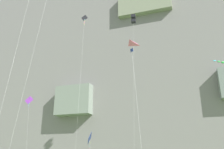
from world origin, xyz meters
TOP-DOWN VIEW (x-y plane):
  - cliff_face at (-0.00, 66.43)m, footprint 180.00×25.23m
  - kite_windsock_mid_left at (17.49, 39.46)m, footprint 3.07×5.94m
  - kite_box_front_field at (-0.04, 38.91)m, footprint 1.09×5.80m
  - kite_diamond_near_cliff at (-7.45, 32.51)m, footprint 1.55×2.72m
  - kite_diamond_high_right at (-8.43, 30.05)m, footprint 2.80×6.02m
  - kite_delta_upper_right at (3.96, 18.10)m, footprint 3.55×6.86m
  - kite_diamond_mid_center at (-22.38, 33.43)m, footprint 3.09×1.75m

SIDE VIEW (x-z plane):
  - kite_diamond_near_cliff at x=-7.45m, z-range 2.35..9.59m
  - kite_diamond_mid_center at x=-22.38m, z-range 6.32..21.73m
  - kite_delta_upper_right at x=3.96m, z-range 7.45..23.11m
  - kite_windsock_mid_left at x=17.49m, z-range 9.88..30.61m
  - kite_diamond_high_right at x=-8.43m, z-range 11.89..43.06m
  - kite_box_front_field at x=-0.04m, z-range 16.19..50.69m
  - cliff_face at x=0.00m, z-range -0.02..71.87m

